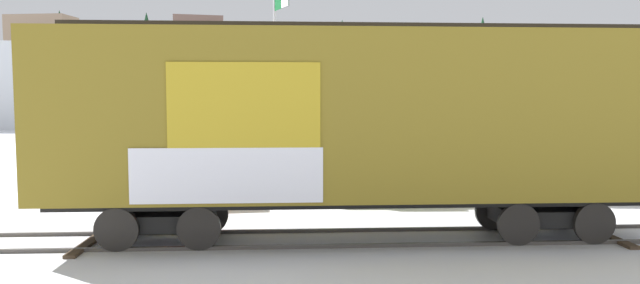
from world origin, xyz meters
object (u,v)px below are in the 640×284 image
object	(u,v)px
parked_car_silver	(580,173)
parked_car_green	(389,177)
freight_car	(357,118)
flagpole	(278,51)
parked_car_red	(197,175)

from	to	relation	value
parked_car_silver	parked_car_green	bearing A→B (deg)	-178.46
freight_car	parked_car_silver	world-z (taller)	freight_car
flagpole	parked_car_silver	distance (m)	12.51
freight_car	parked_car_silver	distance (m)	9.34
freight_car	parked_car_green	distance (m)	5.38
freight_car	parked_car_silver	bearing A→B (deg)	32.61
parked_car_green	parked_car_red	bearing A→B (deg)	178.98
parked_car_green	parked_car_silver	distance (m)	6.17
parked_car_red	parked_car_silver	distance (m)	12.16
parked_car_green	parked_car_silver	world-z (taller)	parked_car_silver
freight_car	parked_car_red	distance (m)	6.87
freight_car	flagpole	world-z (taller)	flagpole
flagpole	parked_car_green	bearing A→B (deg)	-60.51
flagpole	parked_car_green	world-z (taller)	flagpole
parked_car_silver	flagpole	bearing A→B (deg)	147.22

